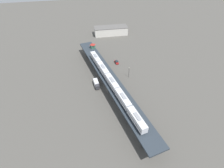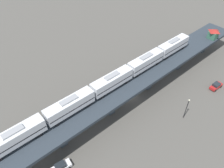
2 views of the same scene
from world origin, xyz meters
name	(u,v)px [view 2 (image 2 of 2)]	position (x,y,z in m)	size (l,w,h in m)	color
ground_plane	(132,97)	(0.00, 0.00, 0.00)	(400.00, 400.00, 0.00)	#4C4944
elevated_viaduct	(133,83)	(0.03, -0.16, 5.85)	(25.25, 91.97, 6.79)	#283039
subway_train	(112,81)	(-0.16, -6.73, 9.33)	(14.28, 61.84, 4.45)	silver
signal_hut	(213,33)	(-4.32, 35.96, 8.59)	(3.76, 3.76, 3.40)	#33604C
street_car_red	(216,86)	(9.65, 24.18, 0.94)	(2.34, 4.58, 1.89)	#AD1E1E
street_car_white	(61,167)	(10.11, -25.61, 0.94)	(2.16, 4.50, 1.89)	silver
delivery_truck	(128,76)	(-6.99, 3.17, 1.76)	(2.77, 7.33, 3.20)	#333338
street_lamp	(187,107)	(13.16, 7.48, 4.11)	(0.44, 0.44, 6.94)	black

